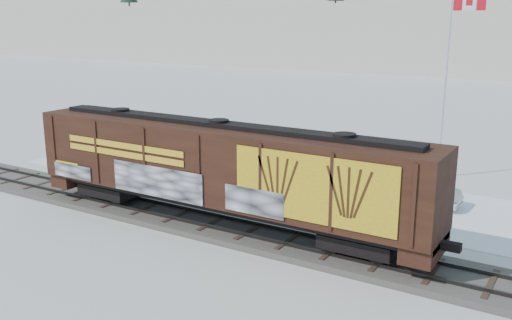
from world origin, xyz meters
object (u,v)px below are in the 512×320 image
Objects in this scene: hopper_railcar at (220,166)px; flagpole at (445,112)px; car_silver at (159,158)px; car_white at (416,189)px; car_dark at (350,181)px.

hopper_railcar is 1.79× the size of flagpole.
car_silver is at bearing -154.07° from flagpole.
hopper_railcar is at bearing 143.32° from car_white.
flagpole is 6.70m from car_white.
hopper_railcar reaches higher than car_silver.
hopper_railcar is 11.70m from car_silver.
flagpole is 2.54× the size of car_dark.
hopper_railcar is at bearing -174.29° from car_dark.
flagpole reaches higher than car_silver.
car_white is (0.20, -5.86, -3.26)m from flagpole.
flagpole is at bearing 66.16° from hopper_railcar.
car_white is (15.90, 1.78, -0.00)m from car_silver.
car_white is at bearing -88.05° from flagpole.
car_white is at bearing -67.41° from car_silver.
flagpole is 2.42× the size of car_white.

